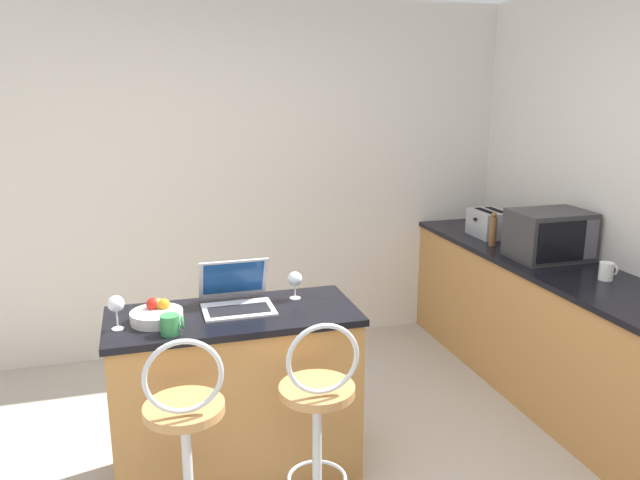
# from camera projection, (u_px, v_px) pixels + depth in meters

# --- Properties ---
(wall_back) EXTENTS (12.00, 0.06, 2.60)m
(wall_back) POSITION_uv_depth(u_px,v_px,m) (228.00, 180.00, 4.63)
(wall_back) COLOR silver
(wall_back) RESTS_ON ground_plane
(breakfast_bar) EXTENTS (1.24, 0.55, 0.89)m
(breakfast_bar) POSITION_uv_depth(u_px,v_px,m) (236.00, 394.00, 3.21)
(breakfast_bar) COLOR #B27C42
(breakfast_bar) RESTS_ON ground_plane
(counter_right) EXTENTS (0.62, 2.82, 0.89)m
(counter_right) POSITION_uv_depth(u_px,v_px,m) (553.00, 331.00, 4.02)
(counter_right) COLOR #B27C42
(counter_right) RESTS_ON ground_plane
(bar_stool_near) EXTENTS (0.40, 0.40, 1.04)m
(bar_stool_near) POSITION_uv_depth(u_px,v_px,m) (187.00, 452.00, 2.63)
(bar_stool_near) COLOR silver
(bar_stool_near) RESTS_ON ground_plane
(bar_stool_far) EXTENTS (0.40, 0.40, 1.04)m
(bar_stool_far) POSITION_uv_depth(u_px,v_px,m) (318.00, 431.00, 2.79)
(bar_stool_far) COLOR silver
(bar_stool_far) RESTS_ON ground_plane
(laptop) EXTENTS (0.35, 0.33, 0.24)m
(laptop) POSITION_uv_depth(u_px,v_px,m) (236.00, 295.00, 3.18)
(laptop) COLOR silver
(laptop) RESTS_ON breakfast_bar
(microwave) EXTENTS (0.48, 0.36, 0.32)m
(microwave) POSITION_uv_depth(u_px,v_px,m) (550.00, 235.00, 4.01)
(microwave) COLOR #2D2D30
(microwave) RESTS_ON counter_right
(toaster) EXTENTS (0.25, 0.31, 0.20)m
(toaster) POSITION_uv_depth(u_px,v_px,m) (489.00, 223.00, 4.62)
(toaster) COLOR #9EA3A8
(toaster) RESTS_ON counter_right
(mug_green) EXTENTS (0.10, 0.09, 0.09)m
(mug_green) POSITION_uv_depth(u_px,v_px,m) (171.00, 325.00, 2.83)
(mug_green) COLOR #338447
(mug_green) RESTS_ON breakfast_bar
(fruit_bowl) EXTENTS (0.25, 0.25, 0.11)m
(fruit_bowl) POSITION_uv_depth(u_px,v_px,m) (157.00, 314.00, 2.98)
(fruit_bowl) COLOR silver
(fruit_bowl) RESTS_ON breakfast_bar
(pepper_mill) EXTENTS (0.05, 0.05, 0.24)m
(pepper_mill) POSITION_uv_depth(u_px,v_px,m) (493.00, 230.00, 4.34)
(pepper_mill) COLOR brown
(pepper_mill) RESTS_ON counter_right
(wine_glass_short) EXTENTS (0.08, 0.08, 0.16)m
(wine_glass_short) POSITION_uv_depth(u_px,v_px,m) (116.00, 305.00, 2.86)
(wine_glass_short) COLOR silver
(wine_glass_short) RESTS_ON breakfast_bar
(wine_glass_tall) EXTENTS (0.08, 0.08, 0.15)m
(wine_glass_tall) POSITION_uv_depth(u_px,v_px,m) (295.00, 280.00, 3.28)
(wine_glass_tall) COLOR silver
(wine_glass_tall) RESTS_ON breakfast_bar
(mug_white) EXTENTS (0.10, 0.08, 0.10)m
(mug_white) POSITION_uv_depth(u_px,v_px,m) (607.00, 271.00, 3.61)
(mug_white) COLOR white
(mug_white) RESTS_ON counter_right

